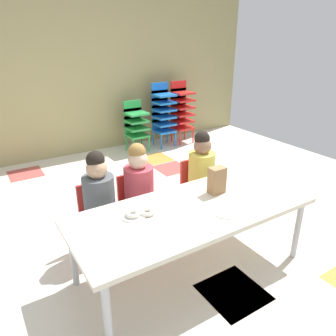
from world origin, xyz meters
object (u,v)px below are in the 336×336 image
(craft_table, at_px, (193,213))
(kid_chair_green_stack, at_px, (136,123))
(kid_chair_red_stack, at_px, (181,109))
(donut_powdered_on_plate, at_px, (133,213))
(kid_chair_blue_stack, at_px, (163,112))
(paper_plate_near_edge, at_px, (133,216))
(seated_child_middle_seat, at_px, (138,183))
(seated_child_near_camera, at_px, (99,194))
(paper_plate_center_table, at_px, (225,213))
(seated_child_far_right, at_px, (201,168))
(donut_powdered_loose, at_px, (147,212))
(paper_bag_brown, at_px, (217,180))

(craft_table, bearing_deg, kid_chair_green_stack, 71.48)
(kid_chair_red_stack, bearing_deg, craft_table, -122.80)
(donut_powdered_on_plate, bearing_deg, kid_chair_blue_stack, 55.10)
(kid_chair_blue_stack, xyz_separation_m, paper_plate_near_edge, (-1.89, -2.71, -0.01))
(seated_child_middle_seat, height_order, kid_chair_green_stack, seated_child_middle_seat)
(seated_child_middle_seat, distance_m, donut_powdered_on_plate, 0.57)
(seated_child_near_camera, height_order, kid_chair_green_stack, seated_child_near_camera)
(seated_child_near_camera, relative_size, seated_child_middle_seat, 1.00)
(paper_plate_center_table, bearing_deg, paper_plate_near_edge, 152.12)
(craft_table, relative_size, seated_child_far_right, 2.00)
(seated_child_near_camera, height_order, paper_plate_center_table, seated_child_near_camera)
(kid_chair_blue_stack, distance_m, paper_plate_near_edge, 3.30)
(craft_table, relative_size, paper_plate_near_edge, 10.21)
(kid_chair_red_stack, bearing_deg, seated_child_middle_seat, -131.57)
(paper_plate_near_edge, bearing_deg, paper_plate_center_table, -27.88)
(donut_powdered_loose, bearing_deg, paper_plate_near_edge, 168.41)
(paper_plate_center_table, bearing_deg, kid_chair_green_stack, 75.29)
(seated_child_near_camera, height_order, donut_powdered_loose, seated_child_near_camera)
(paper_plate_center_table, bearing_deg, paper_bag_brown, 61.92)
(kid_chair_blue_stack, height_order, paper_plate_near_edge, kid_chair_blue_stack)
(paper_plate_center_table, distance_m, donut_powdered_on_plate, 0.67)
(donut_powdered_on_plate, bearing_deg, paper_plate_near_edge, 0.00)
(seated_child_middle_seat, relative_size, kid_chair_red_stack, 0.88)
(seated_child_middle_seat, distance_m, kid_chair_green_stack, 2.47)
(seated_child_middle_seat, xyz_separation_m, donut_powdered_loose, (-0.19, -0.51, 0.03))
(craft_table, height_order, donut_powdered_loose, donut_powdered_loose)
(seated_child_middle_seat, bearing_deg, kid_chair_green_stack, 63.84)
(kid_chair_blue_stack, bearing_deg, seated_child_near_camera, -131.52)
(seated_child_near_camera, xyz_separation_m, seated_child_far_right, (1.06, 0.00, 0.00))
(paper_plate_near_edge, height_order, donut_powdered_on_plate, donut_powdered_on_plate)
(paper_bag_brown, bearing_deg, seated_child_near_camera, 147.93)
(kid_chair_green_stack, xyz_separation_m, kid_chair_blue_stack, (0.51, 0.00, 0.12))
(seated_child_far_right, xyz_separation_m, paper_plate_near_edge, (-0.98, -0.49, 0.02))
(paper_plate_center_table, relative_size, donut_powdered_on_plate, 1.54)
(paper_plate_center_table, bearing_deg, seated_child_near_camera, 129.50)
(kid_chair_red_stack, relative_size, paper_plate_center_table, 5.78)
(seated_child_middle_seat, distance_m, kid_chair_red_stack, 2.96)
(paper_bag_brown, bearing_deg, kid_chair_blue_stack, 67.27)
(seated_child_middle_seat, bearing_deg, kid_chair_red_stack, 48.43)
(kid_chair_green_stack, distance_m, paper_plate_center_table, 3.12)
(seated_child_middle_seat, height_order, seated_child_far_right, same)
(kid_chair_blue_stack, bearing_deg, kid_chair_red_stack, 0.00)
(craft_table, xyz_separation_m, seated_child_middle_seat, (-0.14, 0.62, 0.03))
(seated_child_middle_seat, bearing_deg, paper_plate_center_table, -69.83)
(paper_plate_center_table, bearing_deg, kid_chair_blue_stack, 66.73)
(paper_plate_near_edge, bearing_deg, donut_powdered_loose, -11.59)
(seated_child_middle_seat, height_order, kid_chair_blue_stack, kid_chair_blue_stack)
(seated_child_far_right, relative_size, kid_chair_green_stack, 1.15)
(craft_table, xyz_separation_m, paper_bag_brown, (0.31, 0.11, 0.15))
(seated_child_near_camera, height_order, seated_child_far_right, same)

